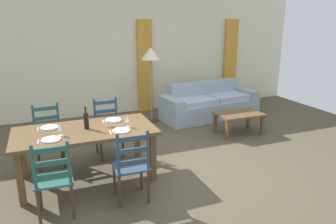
{
  "coord_description": "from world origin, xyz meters",
  "views": [
    {
      "loc": [
        -1.68,
        -4.2,
        2.22
      ],
      "look_at": [
        0.17,
        0.44,
        0.75
      ],
      "focal_mm": 34.12,
      "sensor_mm": 36.0,
      "label": 1
    }
  ],
  "objects": [
    {
      "name": "wine_glass_near_left",
      "position": [
        -1.53,
        -0.05,
        0.86
      ],
      "size": [
        0.06,
        0.06,
        0.16
      ],
      "color": "white",
      "rests_on": "dining_table"
    },
    {
      "name": "wine_bottle",
      "position": [
        -1.18,
        0.1,
        0.87
      ],
      "size": [
        0.07,
        0.07,
        0.32
      ],
      "color": "black",
      "rests_on": "dining_table"
    },
    {
      "name": "fork_near_right",
      "position": [
        -0.91,
        -0.18,
        0.75
      ],
      "size": [
        0.03,
        0.17,
        0.01
      ],
      "primitive_type": "cube",
      "rotation": [
        0.0,
        0.0,
        -0.07
      ],
      "color": "silver",
      "rests_on": "dining_table"
    },
    {
      "name": "coffee_table",
      "position": [
        1.87,
        0.88,
        0.36
      ],
      "size": [
        0.9,
        0.56,
        0.42
      ],
      "color": "brown",
      "rests_on": "ground_plane"
    },
    {
      "name": "fork_far_right",
      "position": [
        -0.91,
        0.32,
        0.75
      ],
      "size": [
        0.03,
        0.17,
        0.01
      ],
      "primitive_type": "cube",
      "rotation": [
        0.0,
        0.0,
        -0.09
      ],
      "color": "silver",
      "rests_on": "dining_table"
    },
    {
      "name": "dinner_plate_far_left",
      "position": [
        -1.66,
        0.32,
        0.76
      ],
      "size": [
        0.24,
        0.24,
        0.02
      ],
      "primitive_type": "cylinder",
      "color": "white",
      "rests_on": "dining_table"
    },
    {
      "name": "wine_glass_near_right",
      "position": [
        -0.63,
        -0.05,
        0.86
      ],
      "size": [
        0.06,
        0.06,
        0.16
      ],
      "color": "white",
      "rests_on": "dining_table"
    },
    {
      "name": "dining_table",
      "position": [
        -1.21,
        0.07,
        0.66
      ],
      "size": [
        1.9,
        0.96,
        0.75
      ],
      "color": "brown",
      "rests_on": "ground_plane"
    },
    {
      "name": "standing_lamp",
      "position": [
        0.51,
        2.28,
        1.41
      ],
      "size": [
        0.4,
        0.4,
        1.64
      ],
      "color": "#332D28",
      "rests_on": "ground_plane"
    },
    {
      "name": "dining_chair_far_right",
      "position": [
        -0.74,
        0.83,
        0.48
      ],
      "size": [
        0.43,
        0.41,
        0.96
      ],
      "color": "navy",
      "rests_on": "ground_plane"
    },
    {
      "name": "dining_chair_near_left",
      "position": [
        -1.68,
        -0.72,
        0.48
      ],
      "size": [
        0.44,
        0.42,
        0.96
      ],
      "color": "#22554D",
      "rests_on": "ground_plane"
    },
    {
      "name": "couch",
      "position": [
        1.86,
        2.1,
        0.29
      ],
      "size": [
        2.35,
        1.04,
        0.8
      ],
      "color": "#92A3B1",
      "rests_on": "ground_plane"
    },
    {
      "name": "fork_far_left",
      "position": [
        -1.81,
        0.32,
        0.75
      ],
      "size": [
        0.03,
        0.17,
        0.01
      ],
      "primitive_type": "cube",
      "rotation": [
        0.0,
        0.0,
        -0.09
      ],
      "color": "silver",
      "rests_on": "dining_table"
    },
    {
      "name": "dinner_plate_near_right",
      "position": [
        -0.76,
        -0.18,
        0.76
      ],
      "size": [
        0.24,
        0.24,
        0.02
      ],
      "primitive_type": "cylinder",
      "color": "white",
      "rests_on": "dining_table"
    },
    {
      "name": "wall_far",
      "position": [
        0.0,
        3.3,
        1.35
      ],
      "size": [
        9.6,
        0.16,
        2.7
      ],
      "primitive_type": "cube",
      "color": "beige",
      "rests_on": "ground_plane"
    },
    {
      "name": "curtain_panel_right",
      "position": [
        3.06,
        3.16,
        1.1
      ],
      "size": [
        0.35,
        0.08,
        2.2
      ],
      "primitive_type": "cube",
      "color": "gold",
      "rests_on": "ground_plane"
    },
    {
      "name": "dinner_plate_far_right",
      "position": [
        -0.76,
        0.32,
        0.76
      ],
      "size": [
        0.24,
        0.24,
        0.02
      ],
      "primitive_type": "cylinder",
      "color": "white",
      "rests_on": "dining_table"
    },
    {
      "name": "fork_near_left",
      "position": [
        -1.81,
        -0.18,
        0.75
      ],
      "size": [
        0.03,
        0.17,
        0.01
      ],
      "primitive_type": "cube",
      "rotation": [
        0.0,
        0.0,
        -0.09
      ],
      "color": "silver",
      "rests_on": "dining_table"
    },
    {
      "name": "curtain_panel_left",
      "position": [
        0.66,
        3.16,
        1.1
      ],
      "size": [
        0.35,
        0.08,
        2.2
      ],
      "primitive_type": "cube",
      "color": "gold",
      "rests_on": "ground_plane"
    },
    {
      "name": "dining_chair_near_right",
      "position": [
        -0.77,
        -0.71,
        0.48
      ],
      "size": [
        0.43,
        0.41,
        0.96
      ],
      "color": "#2C4359",
      "rests_on": "ground_plane"
    },
    {
      "name": "coffee_cup_primary",
      "position": [
        -0.87,
        0.07,
        0.8
      ],
      "size": [
        0.07,
        0.07,
        0.09
      ],
      "primitive_type": "cylinder",
      "color": "beige",
      "rests_on": "dining_table"
    },
    {
      "name": "dinner_plate_near_left",
      "position": [
        -1.66,
        -0.18,
        0.76
      ],
      "size": [
        0.24,
        0.24,
        0.02
      ],
      "primitive_type": "cylinder",
      "color": "white",
      "rests_on": "dining_table"
    },
    {
      "name": "dining_chair_far_left",
      "position": [
        -1.68,
        0.8,
        0.48
      ],
      "size": [
        0.44,
        0.42,
        0.96
      ],
      "color": "#26514C",
      "rests_on": "ground_plane"
    },
    {
      "name": "ground_plane",
      "position": [
        0.0,
        0.0,
        -0.01
      ],
      "size": [
        9.6,
        9.6,
        0.02
      ],
      "primitive_type": "cube",
      "color": "#4E4633"
    }
  ]
}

